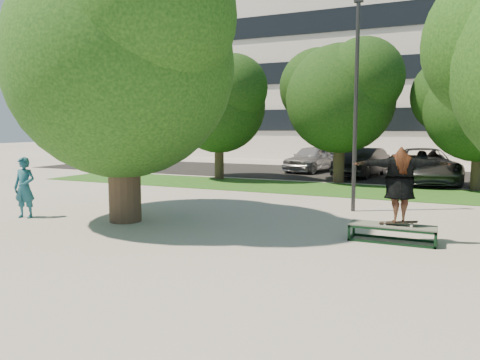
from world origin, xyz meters
The scene contains 15 objects.
ground centered at (0.00, 0.00, 0.00)m, with size 120.00×120.00×0.00m, color gray.
grass_strip centered at (1.00, 9.50, 0.01)m, with size 30.00×4.00×0.02m, color #133F12.
asphalt_strip centered at (0.00, 16.00, 0.01)m, with size 40.00×8.00×0.01m, color black.
tree_left centered at (-4.29, 1.09, 4.42)m, with size 6.96×5.95×7.12m.
bg_tree_left centered at (-6.57, 11.07, 3.73)m, with size 5.28×4.51×5.77m.
bg_tree_mid centered at (-1.08, 12.08, 4.02)m, with size 5.76×4.92×6.24m.
bg_tree_right centered at (4.43, 11.57, 3.49)m, with size 5.04×4.31×5.43m.
lamppost centered at (1.00, 5.00, 3.15)m, with size 0.25×0.15×6.11m.
office_building centered at (-2.00, 31.98, 8.00)m, with size 30.00×14.12×16.00m.
grind_box centered at (2.50, 1.57, 0.19)m, with size 1.80×0.60×0.38m.
skater_rig centered at (2.62, 1.57, 1.26)m, with size 2.06×1.08×1.70m.
bystander centered at (-7.00, 0.25, 0.84)m, with size 0.61×0.40×1.67m, color #184B5C.
car_silver_a centered at (-3.50, 16.50, 0.73)m, with size 1.73×4.31×1.47m, color #9E9EA2.
car_dark centered at (-0.50, 14.98, 0.72)m, with size 1.51×4.34×1.43m, color black.
car_grey centered at (2.46, 13.50, 0.77)m, with size 2.56×5.54×1.54m, color #4E4E53.
Camera 1 is at (3.60, -8.84, 2.48)m, focal length 35.00 mm.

